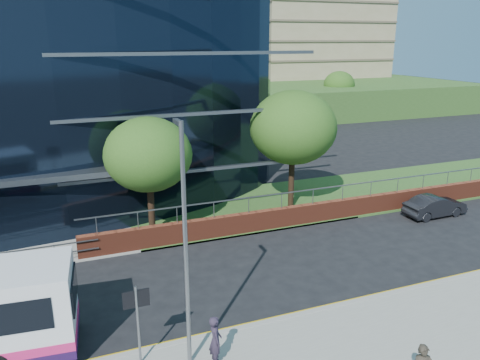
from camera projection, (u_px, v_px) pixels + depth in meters
name	position (u px, v px, depth m)	size (l,w,h in m)	color
grass_verge	(384.00, 189.00, 33.41)	(36.00, 8.00, 0.12)	#2D511E
retaining_wall	(369.00, 205.00, 28.56)	(34.00, 0.40, 2.11)	maroon
apartment_block	(246.00, 34.00, 74.19)	(60.00, 42.00, 30.00)	#2D511E
street_sign	(137.00, 309.00, 14.78)	(0.85, 0.09, 2.80)	slate
tree_far_c	(148.00, 155.00, 24.40)	(4.62, 4.62, 6.51)	black
tree_far_d	(293.00, 128.00, 28.24)	(5.28, 5.28, 7.44)	black
tree_dist_e	(238.00, 88.00, 57.96)	(4.62, 4.62, 6.51)	black
tree_dist_f	(339.00, 84.00, 65.42)	(4.29, 4.29, 6.05)	black
streetlight_east	(185.00, 242.00, 14.12)	(0.15, 0.77, 8.00)	slate
parked_car	(435.00, 206.00, 28.24)	(1.37, 3.93, 1.29)	black
pedestrian	(215.00, 340.00, 15.05)	(0.63, 0.42, 1.74)	#2A2131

